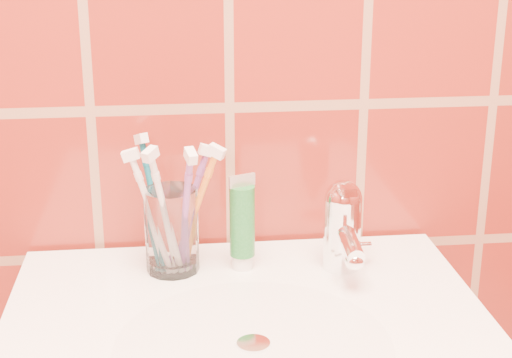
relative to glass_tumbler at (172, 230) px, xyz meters
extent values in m
cylinder|color=silver|center=(0.08, -0.20, -0.05)|extent=(0.30, 0.30, 0.00)
cylinder|color=white|center=(0.08, -0.20, -0.05)|extent=(0.04, 0.04, 0.00)
cylinder|color=white|center=(0.00, 0.00, 0.00)|extent=(0.08, 0.08, 0.11)
cylinder|color=white|center=(0.09, 0.00, -0.05)|extent=(0.03, 0.03, 0.02)
cylinder|color=#176424|center=(0.09, 0.00, 0.01)|extent=(0.03, 0.03, 0.09)
cube|color=beige|center=(0.09, 0.00, 0.06)|extent=(0.04, 0.00, 0.02)
cylinder|color=white|center=(0.22, -0.02, -0.01)|extent=(0.05, 0.05, 0.09)
sphere|color=white|center=(0.22, -0.02, 0.04)|extent=(0.05, 0.05, 0.05)
cylinder|color=white|center=(0.22, -0.06, 0.00)|extent=(0.02, 0.09, 0.03)
cube|color=white|center=(0.22, -0.03, 0.06)|extent=(0.02, 0.06, 0.01)
camera|label=1|loc=(0.00, -0.93, 0.39)|focal=55.00mm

